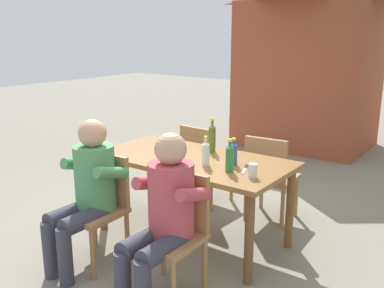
% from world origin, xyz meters
% --- Properties ---
extents(ground_plane, '(24.00, 24.00, 0.00)m').
position_xyz_m(ground_plane, '(0.00, 0.00, 0.00)').
color(ground_plane, gray).
extents(dining_table, '(1.72, 0.87, 0.76)m').
position_xyz_m(dining_table, '(0.00, 0.00, 0.67)').
color(dining_table, olive).
rests_on(dining_table, ground_plane).
extents(chair_near_left, '(0.46, 0.46, 0.87)m').
position_xyz_m(chair_near_left, '(-0.39, -0.74, 0.49)').
color(chair_near_left, '#A37547').
rests_on(chair_near_left, ground_plane).
extents(chair_near_right, '(0.46, 0.46, 0.87)m').
position_xyz_m(chair_near_right, '(0.38, -0.74, 0.49)').
color(chair_near_right, '#A37547').
rests_on(chair_near_right, ground_plane).
extents(chair_far_left, '(0.46, 0.46, 0.87)m').
position_xyz_m(chair_far_left, '(-0.39, 0.74, 0.49)').
color(chair_far_left, '#A37547').
rests_on(chair_far_left, ground_plane).
extents(chair_far_right, '(0.47, 0.47, 0.87)m').
position_xyz_m(chair_far_right, '(0.39, 0.74, 0.49)').
color(chair_far_right, '#A37547').
rests_on(chair_far_right, ground_plane).
extents(person_in_white_shirt, '(0.47, 0.62, 1.18)m').
position_xyz_m(person_in_white_shirt, '(-0.39, -0.85, 0.66)').
color(person_in_white_shirt, '#4C935B').
rests_on(person_in_white_shirt, ground_plane).
extents(person_in_plaid_shirt, '(0.47, 0.62, 1.18)m').
position_xyz_m(person_in_plaid_shirt, '(0.39, -0.85, 0.66)').
color(person_in_plaid_shirt, '#B7424C').
rests_on(person_in_plaid_shirt, ground_plane).
extents(bottle_clear, '(0.06, 0.06, 0.25)m').
position_xyz_m(bottle_clear, '(0.23, -0.13, 0.87)').
color(bottle_clear, white).
rests_on(bottle_clear, dining_table).
extents(bottle_green, '(0.06, 0.06, 0.26)m').
position_xyz_m(bottle_green, '(0.47, -0.15, 0.88)').
color(bottle_green, '#287A38').
rests_on(bottle_green, dining_table).
extents(bottle_olive, '(0.06, 0.06, 0.31)m').
position_xyz_m(bottle_olive, '(0.03, 0.26, 0.90)').
color(bottle_olive, '#566623').
rests_on(bottle_olive, dining_table).
extents(bottle_blue, '(0.06, 0.06, 0.22)m').
position_xyz_m(bottle_blue, '(0.40, 0.03, 0.86)').
color(bottle_blue, '#2D56A3').
rests_on(bottle_blue, dining_table).
extents(cup_steel, '(0.08, 0.08, 0.08)m').
position_xyz_m(cup_steel, '(-0.01, -0.31, 0.81)').
color(cup_steel, '#B2B7BC').
rests_on(cup_steel, dining_table).
extents(cup_glass, '(0.07, 0.07, 0.11)m').
position_xyz_m(cup_glass, '(0.68, -0.16, 0.82)').
color(cup_glass, silver).
rests_on(cup_glass, dining_table).
extents(table_knife, '(0.11, 0.23, 0.01)m').
position_xyz_m(table_knife, '(0.54, -0.02, 0.77)').
color(table_knife, silver).
rests_on(table_knife, dining_table).
extents(backpack_by_near_side, '(0.32, 0.23, 0.41)m').
position_xyz_m(backpack_by_near_side, '(-1.26, 0.09, 0.20)').
color(backpack_by_near_side, '#47663D').
rests_on(backpack_by_near_side, ground_plane).
extents(brick_kiosk, '(2.31, 1.72, 2.85)m').
position_xyz_m(brick_kiosk, '(-0.52, 3.87, 1.49)').
color(brick_kiosk, '#9E472D').
rests_on(brick_kiosk, ground_plane).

